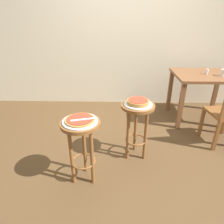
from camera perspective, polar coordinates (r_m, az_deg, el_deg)
The scene contains 12 objects.
ground_plane at distance 2.60m, azimuth 4.43°, elevation -11.23°, with size 6.00×6.00×0.00m, color brown.
back_wall at distance 3.71m, azimuth 4.08°, elevation 25.01°, with size 6.00×0.10×3.00m, color beige.
stool_foreground at distance 1.95m, azimuth -8.75°, elevation -7.51°, with size 0.37×0.37×0.69m.
serving_plate_foreground at distance 1.85m, azimuth -9.14°, elevation -2.63°, with size 0.33×0.33×0.01m, color silver.
pizza_foreground at distance 1.84m, azimuth -9.18°, elevation -2.19°, with size 0.27×0.27×0.02m.
stool_middle at distance 2.27m, azimuth 7.22°, elevation -2.10°, with size 0.37×0.37×0.69m.
serving_plate_middle at distance 2.19m, azimuth 7.50°, elevation 2.26°, with size 0.31×0.31×0.01m, color silver.
pizza_middle at distance 2.18m, azimuth 7.54°, elevation 2.94°, with size 0.24×0.24×0.05m.
dining_table at distance 3.43m, azimuth 24.71°, elevation 7.91°, with size 0.90×0.77×0.76m.
cup_near_edge at distance 3.39m, azimuth 29.25°, elevation 9.84°, with size 0.07×0.07×0.10m, color silver.
condiment_shaker at distance 3.39m, azimuth 25.63°, elevation 10.42°, with size 0.04×0.04×0.08m, color white.
pizza_server_knife at distance 1.81m, azimuth -8.38°, elevation -2.12°, with size 0.22×0.02×0.01m, color silver.
Camera 1 is at (-0.14, -2.06, 1.58)m, focal length 31.83 mm.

